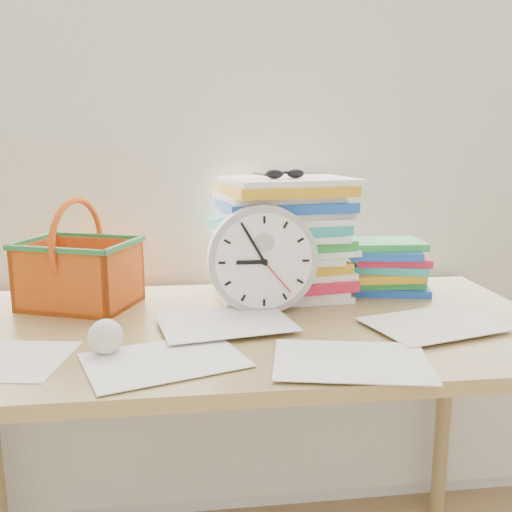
{
  "coord_description": "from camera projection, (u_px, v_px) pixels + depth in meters",
  "views": [
    {
      "loc": [
        -0.11,
        0.4,
        1.16
      ],
      "look_at": [
        0.04,
        1.6,
        0.9
      ],
      "focal_mm": 40.0,
      "sensor_mm": 36.0,
      "label": 1
    }
  ],
  "objects": [
    {
      "name": "curtain",
      "position": [
        223.0,
        82.0,
        1.52
      ],
      "size": [
        2.4,
        0.01,
        2.5
      ],
      "primitive_type": "cube",
      "color": "silver",
      "rests_on": "room_shell"
    },
    {
      "name": "desk",
      "position": [
        238.0,
        355.0,
        1.28
      ],
      "size": [
        1.4,
        0.7,
        0.75
      ],
      "color": "olive",
      "rests_on": "ground"
    },
    {
      "name": "paper_stack",
      "position": [
        283.0,
        237.0,
        1.47
      ],
      "size": [
        0.38,
        0.33,
        0.3
      ],
      "primitive_type": null,
      "rotation": [
        0.0,
        0.0,
        0.15
      ],
      "color": "white",
      "rests_on": "desk"
    },
    {
      "name": "clock",
      "position": [
        262.0,
        259.0,
        1.32
      ],
      "size": [
        0.25,
        0.05,
        0.25
      ],
      "primitive_type": "cylinder",
      "rotation": [
        1.57,
        0.0,
        0.0
      ],
      "color": "#A1A2A5",
      "rests_on": "desk"
    },
    {
      "name": "sunglasses",
      "position": [
        285.0,
        173.0,
        1.4
      ],
      "size": [
        0.13,
        0.12,
        0.03
      ],
      "primitive_type": null,
      "rotation": [
        0.0,
        0.0,
        0.22
      ],
      "color": "black",
      "rests_on": "paper_stack"
    },
    {
      "name": "book_stack",
      "position": [
        385.0,
        266.0,
        1.52
      ],
      "size": [
        0.26,
        0.22,
        0.14
      ],
      "primitive_type": null,
      "rotation": [
        0.0,
        0.0,
        -0.16
      ],
      "color": "white",
      "rests_on": "desk"
    },
    {
      "name": "basket",
      "position": [
        78.0,
        254.0,
        1.37
      ],
      "size": [
        0.32,
        0.28,
        0.26
      ],
      "primitive_type": null,
      "rotation": [
        0.0,
        0.0,
        -0.38
      ],
      "color": "orange",
      "rests_on": "desk"
    },
    {
      "name": "crumpled_ball",
      "position": [
        105.0,
        337.0,
        1.08
      ],
      "size": [
        0.07,
        0.07,
        0.07
      ],
      "primitive_type": "sphere",
      "color": "silver",
      "rests_on": "desk"
    },
    {
      "name": "scattered_papers",
      "position": [
        238.0,
        321.0,
        1.26
      ],
      "size": [
        1.26,
        0.42,
        0.02
      ],
      "primitive_type": null,
      "color": "white",
      "rests_on": "desk"
    }
  ]
}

